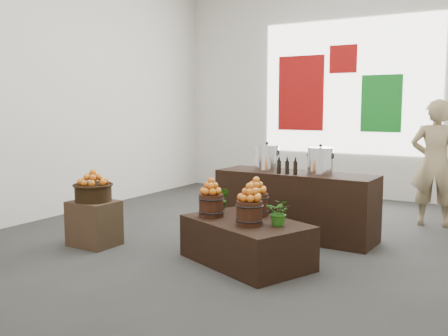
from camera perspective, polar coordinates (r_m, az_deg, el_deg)
The scene contains 23 objects.
ground at distance 6.45m, azimuth 2.23°, elevation -7.69°, with size 7.00×7.00×0.00m, color #31312F.
back_wall at distance 9.49m, azimuth 12.27°, elevation 9.00°, with size 6.00×0.04×4.00m, color silver.
back_opening at distance 9.39m, azimuth 14.00°, elevation 8.98°, with size 3.20×0.02×2.40m, color white.
deco_red_left at distance 9.66m, azimuth 8.77°, elevation 8.44°, with size 0.90×0.04×1.40m, color #9A0C0B.
deco_green_right at distance 9.22m, azimuth 17.54°, elevation 7.04°, with size 0.70×0.04×1.00m, color #12781F.
deco_red_upper at distance 9.44m, azimuth 13.47°, elevation 12.02°, with size 0.50×0.04×0.50m, color #9A0C0B.
crate at distance 6.13m, azimuth -14.62°, elevation -6.13°, with size 0.53×0.44×0.53m, color #4C3123.
wicker_basket at distance 6.06m, azimuth -14.72°, elevation -2.78°, with size 0.43×0.43×0.19m, color black.
apples_in_basket at distance 6.04m, azimuth -14.77°, elevation -1.05°, with size 0.33×0.33×0.18m, color #A60508, non-canonical shape.
display_table at distance 5.28m, azimuth 2.54°, elevation -8.43°, with size 1.32×0.81×0.46m, color black.
apple_bucket_front_left at distance 5.39m, azimuth -1.48°, elevation -4.30°, with size 0.26×0.26×0.24m, color #3C1A10.
apples_in_bucket_front_left at distance 5.35m, azimuth -1.48°, elevation -2.09°, with size 0.20×0.20×0.18m, color #A60508, non-canonical shape.
apple_bucket_front_right at distance 5.01m, azimuth 2.91°, elevation -5.16°, with size 0.26×0.26×0.24m, color #3C1A10.
apples_in_bucket_front_right at distance 4.97m, azimuth 2.93°, elevation -2.79°, with size 0.20×0.20×0.18m, color #A60508, non-canonical shape.
apple_bucket_rear at distance 5.45m, azimuth 3.68°, elevation -4.17°, with size 0.26×0.26×0.24m, color #3C1A10.
apples_in_bucket_rear at distance 5.42m, azimuth 3.69°, elevation -1.99°, with size 0.20×0.20×0.18m, color #A60508, non-canonical shape.
herb_garnish_right at distance 5.00m, azimuth 6.35°, elevation -5.04°, with size 0.24×0.21×0.27m, color #215C13.
herb_garnish_left at distance 5.68m, azimuth -0.19°, elevation -3.60°, with size 0.15×0.12×0.27m, color #215C13.
counter at distance 6.37m, azimuth 8.15°, elevation -4.16°, with size 2.00×0.64×0.82m, color black.
stock_pot_left at distance 6.47m, azimuth 4.93°, elevation 1.10°, with size 0.31×0.31×0.31m, color silver.
stock_pot_center at distance 6.17m, azimuth 10.94°, elevation 0.72°, with size 0.31×0.31×0.31m, color silver.
oil_cruets at distance 6.11m, azimuth 7.46°, elevation 0.35°, with size 0.22×0.05×0.23m, color black, non-canonical shape.
shopper at distance 7.41m, azimuth 22.94°, elevation 0.51°, with size 0.64×0.42×1.74m, color #8D7A56.
Camera 1 is at (2.89, -5.53, 1.62)m, focal length 40.00 mm.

